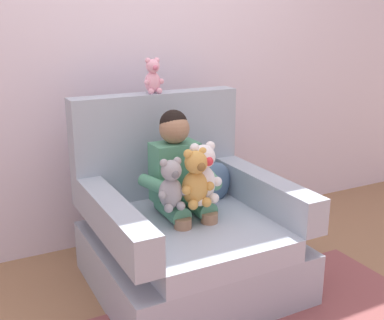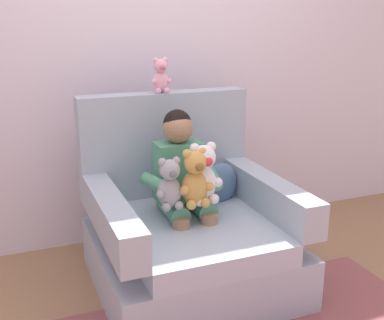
{
  "view_description": "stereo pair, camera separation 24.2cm",
  "coord_description": "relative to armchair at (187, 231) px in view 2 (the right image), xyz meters",
  "views": [
    {
      "loc": [
        -1.13,
        -2.19,
        1.48
      ],
      "look_at": [
        -0.01,
        -0.05,
        0.77
      ],
      "focal_mm": 45.1,
      "sensor_mm": 36.0,
      "label": 1
    },
    {
      "loc": [
        -0.91,
        -2.29,
        1.48
      ],
      "look_at": [
        -0.01,
        -0.05,
        0.77
      ],
      "focal_mm": 45.1,
      "sensor_mm": 36.0,
      "label": 2
    }
  ],
  "objects": [
    {
      "name": "ground_plane",
      "position": [
        0.0,
        -0.06,
        -0.31
      ],
      "size": [
        8.0,
        8.0,
        0.0
      ],
      "primitive_type": "plane",
      "color": "#936D4C"
    },
    {
      "name": "back_wall",
      "position": [
        0.0,
        0.77,
        0.99
      ],
      "size": [
        6.0,
        0.1,
        2.6
      ],
      "primitive_type": "cube",
      "color": "silver",
      "rests_on": "ground"
    },
    {
      "name": "armchair",
      "position": [
        0.0,
        0.0,
        0.0
      ],
      "size": [
        1.05,
        1.04,
        1.05
      ],
      "color": "#9EADBC",
      "rests_on": "ground"
    },
    {
      "name": "seated_child",
      "position": [
        -0.01,
        0.04,
        0.32
      ],
      "size": [
        0.45,
        0.39,
        0.82
      ],
      "rotation": [
        0.0,
        0.0,
        0.12
      ],
      "color": "#4C9370",
      "rests_on": "armchair"
    },
    {
      "name": "plush_white",
      "position": [
        0.05,
        -0.11,
        0.37
      ],
      "size": [
        0.2,
        0.16,
        0.33
      ],
      "rotation": [
        0.0,
        0.0,
        0.4
      ],
      "color": "white",
      "rests_on": "armchair"
    },
    {
      "name": "plush_honey",
      "position": [
        -0.01,
        -0.15,
        0.36
      ],
      "size": [
        0.19,
        0.15,
        0.31
      ],
      "rotation": [
        0.0,
        0.0,
        -0.35
      ],
      "color": "gold",
      "rests_on": "armchair"
    },
    {
      "name": "plush_grey",
      "position": [
        -0.15,
        -0.13,
        0.34
      ],
      "size": [
        0.16,
        0.13,
        0.28
      ],
      "rotation": [
        0.0,
        0.0,
        -0.32
      ],
      "color": "#9E9EA3",
      "rests_on": "armchair"
    },
    {
      "name": "plush_pink_on_backrest",
      "position": [
        -0.02,
        0.38,
        0.84
      ],
      "size": [
        0.12,
        0.1,
        0.21
      ],
      "rotation": [
        0.0,
        0.0,
        -0.01
      ],
      "color": "#EAA8BC",
      "rests_on": "armchair"
    },
    {
      "name": "throw_pillow",
      "position": [
        0.26,
        0.14,
        0.2
      ],
      "size": [
        0.28,
        0.18,
        0.26
      ],
      "primitive_type": "ellipsoid",
      "rotation": [
        0.0,
        0.0,
        0.25
      ],
      "color": "slate",
      "rests_on": "armchair"
    }
  ]
}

